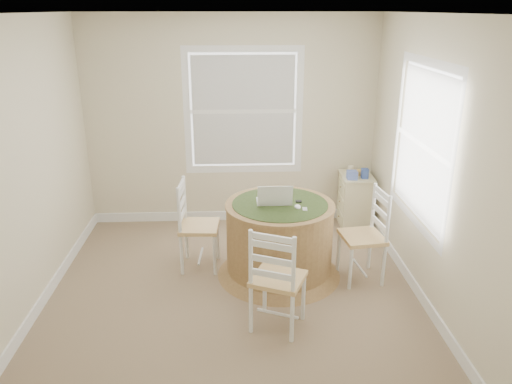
{
  "coord_description": "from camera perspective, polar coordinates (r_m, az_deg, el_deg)",
  "views": [
    {
      "loc": [
        0.03,
        -4.3,
        2.64
      ],
      "look_at": [
        0.24,
        0.45,
        0.88
      ],
      "focal_mm": 35.0,
      "sensor_mm": 36.0,
      "label": 1
    }
  ],
  "objects": [
    {
      "name": "chair_left",
      "position": [
        5.31,
        -6.5,
        -3.89
      ],
      "size": [
        0.42,
        0.44,
        0.95
      ],
      "primitive_type": null,
      "rotation": [
        0.0,
        0.0,
        1.51
      ],
      "color": "white",
      "rests_on": "ground"
    },
    {
      "name": "tissue_box",
      "position": [
        6.19,
        10.99,
        1.97
      ],
      "size": [
        0.12,
        0.12,
        0.1
      ],
      "primitive_type": "cube",
      "rotation": [
        0.0,
        0.0,
        -0.03
      ],
      "color": "#576EC7",
      "rests_on": "corner_chest"
    },
    {
      "name": "phone",
      "position": [
        4.89,
        5.6,
        -2.01
      ],
      "size": [
        0.05,
        0.09,
        0.02
      ],
      "primitive_type": "cube",
      "rotation": [
        0.0,
        0.0,
        -0.08
      ],
      "color": "#B7BABF",
      "rests_on": "round_table"
    },
    {
      "name": "round_table",
      "position": [
        5.15,
        2.69,
        -5.08
      ],
      "size": [
        1.29,
        1.29,
        0.8
      ],
      "rotation": [
        0.0,
        0.0,
        -0.08
      ],
      "color": "olive",
      "rests_on": "ground"
    },
    {
      "name": "room",
      "position": [
        4.66,
        -0.79,
        3.58
      ],
      "size": [
        3.64,
        3.64,
        2.64
      ],
      "color": "#917B5C",
      "rests_on": "ground"
    },
    {
      "name": "cup_cream",
      "position": [
        6.4,
        10.85,
        2.55
      ],
      "size": [
        0.07,
        0.07,
        0.09
      ],
      "primitive_type": "cylinder",
      "color": "beige",
      "rests_on": "corner_chest"
    },
    {
      "name": "keys",
      "position": [
        5.06,
        4.89,
        -1.13
      ],
      "size": [
        0.06,
        0.05,
        0.02
      ],
      "primitive_type": "cube",
      "rotation": [
        0.0,
        0.0,
        -0.08
      ],
      "color": "black",
      "rests_on": "round_table"
    },
    {
      "name": "mouse",
      "position": [
        4.92,
        4.78,
        -1.69
      ],
      "size": [
        0.07,
        0.11,
        0.03
      ],
      "primitive_type": "ellipsoid",
      "rotation": [
        0.0,
        0.0,
        -0.08
      ],
      "color": "white",
      "rests_on": "round_table"
    },
    {
      "name": "chair_right",
      "position": [
        5.16,
        12.05,
        -5.01
      ],
      "size": [
        0.45,
        0.47,
        0.95
      ],
      "primitive_type": null,
      "rotation": [
        0.0,
        0.0,
        -1.45
      ],
      "color": "white",
      "rests_on": "ground"
    },
    {
      "name": "chair_near",
      "position": [
        4.32,
        2.55,
        -9.8
      ],
      "size": [
        0.54,
        0.53,
        0.95
      ],
      "primitive_type": null,
      "rotation": [
        0.0,
        0.0,
        2.73
      ],
      "color": "white",
      "rests_on": "ground"
    },
    {
      "name": "box_blue",
      "position": [
        6.23,
        12.23,
        2.11
      ],
      "size": [
        0.08,
        0.08,
        0.12
      ],
      "primitive_type": "cube",
      "rotation": [
        0.0,
        0.0,
        -0.03
      ],
      "color": "#314A94",
      "rests_on": "corner_chest"
    },
    {
      "name": "box_yellow",
      "position": [
        6.34,
        11.78,
        2.18
      ],
      "size": [
        0.15,
        0.1,
        0.06
      ],
      "primitive_type": "cube",
      "rotation": [
        0.0,
        0.0,
        -0.03
      ],
      "color": "gold",
      "rests_on": "corner_chest"
    },
    {
      "name": "corner_chest",
      "position": [
        6.44,
        11.22,
        -1.0
      ],
      "size": [
        0.4,
        0.53,
        0.68
      ],
      "rotation": [
        0.0,
        0.0,
        -0.03
      ],
      "color": "beige",
      "rests_on": "ground"
    },
    {
      "name": "laptop",
      "position": [
        5.01,
        2.08,
        -0.96
      ],
      "size": [
        0.35,
        0.3,
        0.24
      ],
      "rotation": [
        0.0,
        0.0,
        3.14
      ],
      "color": "white",
      "rests_on": "round_table"
    }
  ]
}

